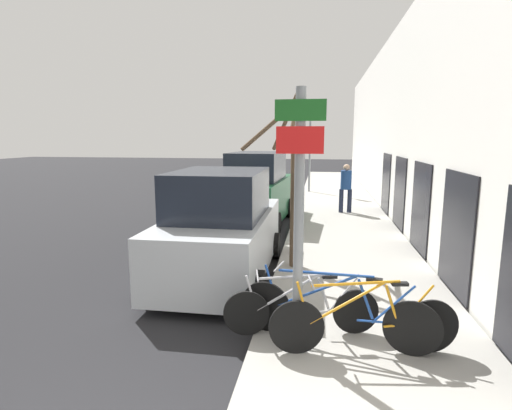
{
  "coord_description": "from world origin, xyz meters",
  "views": [
    {
      "loc": [
        1.86,
        -1.72,
        2.85
      ],
      "look_at": [
        0.63,
        5.89,
        1.54
      ],
      "focal_mm": 28.0,
      "sensor_mm": 36.0,
      "label": 1
    }
  ],
  "objects_px": {
    "bicycle_0": "(364,322)",
    "parked_car_0": "(221,229)",
    "bicycle_1": "(335,312)",
    "street_tree": "(294,185)",
    "bicycle_2": "(301,309)",
    "signpost": "(299,214)",
    "traffic_light": "(310,133)",
    "pedestrian_near": "(346,185)",
    "parked_car_1": "(258,192)"
  },
  "relations": [
    {
      "from": "bicycle_2",
      "to": "street_tree",
      "type": "height_order",
      "value": "street_tree"
    },
    {
      "from": "bicycle_0",
      "to": "bicycle_2",
      "type": "distance_m",
      "value": 0.88
    },
    {
      "from": "parked_car_1",
      "to": "street_tree",
      "type": "relative_size",
      "value": 1.26
    },
    {
      "from": "parked_car_0",
      "to": "street_tree",
      "type": "height_order",
      "value": "street_tree"
    },
    {
      "from": "bicycle_0",
      "to": "parked_car_1",
      "type": "height_order",
      "value": "parked_car_1"
    },
    {
      "from": "bicycle_0",
      "to": "parked_car_0",
      "type": "xyz_separation_m",
      "value": [
        -2.55,
        2.87,
        0.44
      ]
    },
    {
      "from": "parked_car_0",
      "to": "parked_car_1",
      "type": "distance_m",
      "value": 5.11
    },
    {
      "from": "bicycle_1",
      "to": "pedestrian_near",
      "type": "distance_m",
      "value": 9.6
    },
    {
      "from": "bicycle_0",
      "to": "bicycle_1",
      "type": "xyz_separation_m",
      "value": [
        -0.36,
        0.21,
        0.01
      ]
    },
    {
      "from": "bicycle_0",
      "to": "signpost",
      "type": "bearing_deg",
      "value": 83.27
    },
    {
      "from": "signpost",
      "to": "bicycle_2",
      "type": "xyz_separation_m",
      "value": [
        0.04,
        0.41,
        -1.4
      ]
    },
    {
      "from": "parked_car_0",
      "to": "street_tree",
      "type": "distance_m",
      "value": 1.76
    },
    {
      "from": "signpost",
      "to": "pedestrian_near",
      "type": "xyz_separation_m",
      "value": [
        1.16,
        9.82,
        -0.76
      ]
    },
    {
      "from": "signpost",
      "to": "street_tree",
      "type": "xyz_separation_m",
      "value": [
        -0.29,
        3.46,
        -0.05
      ]
    },
    {
      "from": "bicycle_2",
      "to": "street_tree",
      "type": "xyz_separation_m",
      "value": [
        -0.33,
        3.05,
        1.35
      ]
    },
    {
      "from": "signpost",
      "to": "parked_car_0",
      "type": "height_order",
      "value": "signpost"
    },
    {
      "from": "bicycle_0",
      "to": "parked_car_0",
      "type": "relative_size",
      "value": 0.54
    },
    {
      "from": "parked_car_1",
      "to": "pedestrian_near",
      "type": "distance_m",
      "value": 3.44
    },
    {
      "from": "bicycle_2",
      "to": "traffic_light",
      "type": "distance_m",
      "value": 15.08
    },
    {
      "from": "bicycle_2",
      "to": "street_tree",
      "type": "bearing_deg",
      "value": -5.01
    },
    {
      "from": "signpost",
      "to": "parked_car_1",
      "type": "relative_size",
      "value": 0.73
    },
    {
      "from": "bicycle_0",
      "to": "parked_car_0",
      "type": "height_order",
      "value": "parked_car_0"
    },
    {
      "from": "bicycle_0",
      "to": "parked_car_1",
      "type": "bearing_deg",
      "value": 8.09
    },
    {
      "from": "bicycle_0",
      "to": "bicycle_2",
      "type": "xyz_separation_m",
      "value": [
        -0.8,
        0.36,
        -0.03
      ]
    },
    {
      "from": "street_tree",
      "to": "bicycle_1",
      "type": "bearing_deg",
      "value": -76.42
    },
    {
      "from": "bicycle_0",
      "to": "pedestrian_near",
      "type": "relative_size",
      "value": 1.35
    },
    {
      "from": "bicycle_2",
      "to": "traffic_light",
      "type": "height_order",
      "value": "traffic_light"
    },
    {
      "from": "bicycle_1",
      "to": "street_tree",
      "type": "relative_size",
      "value": 0.73
    },
    {
      "from": "signpost",
      "to": "bicycle_0",
      "type": "bearing_deg",
      "value": 3.29
    },
    {
      "from": "street_tree",
      "to": "traffic_light",
      "type": "xyz_separation_m",
      "value": [
        -0.01,
        11.81,
        1.16
      ]
    },
    {
      "from": "bicycle_2",
      "to": "parked_car_0",
      "type": "bearing_deg",
      "value": 23.78
    },
    {
      "from": "bicycle_0",
      "to": "bicycle_2",
      "type": "relative_size",
      "value": 1.12
    },
    {
      "from": "bicycle_1",
      "to": "street_tree",
      "type": "xyz_separation_m",
      "value": [
        -0.77,
        3.2,
        1.3
      ]
    },
    {
      "from": "bicycle_0",
      "to": "bicycle_1",
      "type": "height_order",
      "value": "bicycle_1"
    },
    {
      "from": "bicycle_0",
      "to": "street_tree",
      "type": "distance_m",
      "value": 3.83
    },
    {
      "from": "pedestrian_near",
      "to": "traffic_light",
      "type": "relative_size",
      "value": 0.39
    },
    {
      "from": "parked_car_0",
      "to": "street_tree",
      "type": "xyz_separation_m",
      "value": [
        1.42,
        0.54,
        0.88
      ]
    },
    {
      "from": "signpost",
      "to": "bicycle_1",
      "type": "relative_size",
      "value": 1.26
    },
    {
      "from": "signpost",
      "to": "parked_car_1",
      "type": "bearing_deg",
      "value": 102.47
    },
    {
      "from": "bicycle_1",
      "to": "pedestrian_near",
      "type": "bearing_deg",
      "value": 6.72
    },
    {
      "from": "pedestrian_near",
      "to": "street_tree",
      "type": "height_order",
      "value": "street_tree"
    },
    {
      "from": "bicycle_2",
      "to": "pedestrian_near",
      "type": "height_order",
      "value": "pedestrian_near"
    },
    {
      "from": "parked_car_1",
      "to": "signpost",
      "type": "bearing_deg",
      "value": -73.75
    },
    {
      "from": "bicycle_1",
      "to": "parked_car_1",
      "type": "relative_size",
      "value": 0.58
    },
    {
      "from": "bicycle_0",
      "to": "pedestrian_near",
      "type": "height_order",
      "value": "pedestrian_near"
    },
    {
      "from": "parked_car_1",
      "to": "bicycle_2",
      "type": "bearing_deg",
      "value": -72.84
    },
    {
      "from": "traffic_light",
      "to": "street_tree",
      "type": "bearing_deg",
      "value": -89.93
    },
    {
      "from": "signpost",
      "to": "bicycle_2",
      "type": "bearing_deg",
      "value": 84.87
    },
    {
      "from": "bicycle_1",
      "to": "parked_car_1",
      "type": "bearing_deg",
      "value": 27.0
    },
    {
      "from": "street_tree",
      "to": "traffic_light",
      "type": "relative_size",
      "value": 0.79
    }
  ]
}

